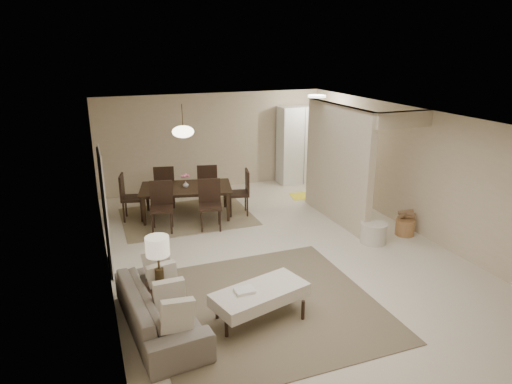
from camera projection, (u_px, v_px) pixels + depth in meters
name	position (u px, v px, depth m)	size (l,w,h in m)	color
floor	(282.00, 255.00, 8.33)	(9.00, 9.00, 0.00)	beige
ceiling	(285.00, 119.00, 7.56)	(9.00, 9.00, 0.00)	white
back_wall	(214.00, 141.00, 11.94)	(6.00, 6.00, 0.00)	#C2B092
left_wall	(103.00, 212.00, 6.93)	(9.00, 9.00, 0.00)	#C2B092
right_wall	(423.00, 174.00, 8.96)	(9.00, 9.00, 0.00)	#C2B092
partition	(337.00, 164.00, 9.66)	(0.15, 2.50, 2.50)	#C2B092
doorway	(105.00, 213.00, 7.54)	(0.04, 0.90, 2.04)	black
pantry_cabinet	(300.00, 145.00, 12.49)	(1.20, 0.55, 2.10)	white
flush_light	(317.00, 96.00, 11.19)	(0.44, 0.44, 0.05)	white
living_rug	(265.00, 305.00, 6.73)	(3.20, 3.20, 0.01)	brown
sofa	(160.00, 308.00, 6.12)	(0.81, 2.08, 0.61)	slate
ottoman_bench	(260.00, 295.00, 6.27)	(1.45, 0.94, 0.48)	beige
side_table	(162.00, 304.00, 6.30)	(0.46, 0.46, 0.50)	black
table_lamp	(158.00, 251.00, 6.05)	(0.32, 0.32, 0.76)	#41331C
round_pouf	(373.00, 233.00, 8.81)	(0.51, 0.51, 0.40)	beige
wicker_basket	(405.00, 227.00, 9.19)	(0.38, 0.38, 0.32)	#94623B
dining_rug	(187.00, 217.00, 10.19)	(2.80, 2.10, 0.01)	#766749
dining_table	(187.00, 202.00, 10.08)	(1.97, 1.10, 0.69)	black
dining_chairs	(186.00, 195.00, 10.03)	(2.79, 2.26, 1.03)	black
vase	(186.00, 184.00, 9.95)	(0.13, 0.13, 0.13)	white
yellow_mat	(310.00, 196.00, 11.59)	(0.97, 0.59, 0.01)	yellow
pendant_light	(183.00, 132.00, 9.59)	(0.46, 0.46, 0.71)	#41331C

